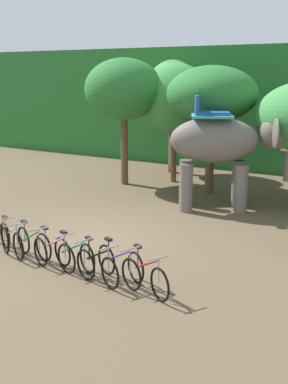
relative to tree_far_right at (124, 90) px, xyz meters
name	(u,v)px	position (x,y,z in m)	size (l,w,h in m)	color
ground_plane	(85,239)	(2.71, -6.32, -3.85)	(80.00, 80.00, 0.00)	brown
foliage_hedge	(251,106)	(2.71, 8.03, -0.98)	(36.00, 6.00, 5.75)	#28702D
tree_far_right	(124,90)	(0.00, 0.00, 0.00)	(3.13, 3.13, 5.10)	brown
tree_far_left	(172,94)	(0.60, 3.12, -0.27)	(2.48, 2.48, 5.08)	brown
tree_center_right	(175,98)	(1.56, 1.40, -0.34)	(2.99, 2.99, 4.91)	brown
tree_center_left	(212,95)	(3.67, 0.24, -0.13)	(3.36, 3.36, 4.78)	brown
elephant	(224,144)	(4.87, -1.52, -1.65)	(4.14, 3.05, 3.78)	#665E56
bike_orange	(0,233)	(1.14, -7.92, -3.46)	(1.50, 0.92, 0.92)	black
bike_white	(11,239)	(1.75, -8.13, -3.46)	(1.56, 0.83, 0.92)	black
bike_green	(32,245)	(2.46, -8.15, -3.46)	(1.59, 0.78, 0.92)	black
bike_pink	(55,251)	(3.25, -8.22, -3.46)	(1.65, 0.67, 0.92)	black
bike_teal	(74,257)	(3.85, -8.27, -3.46)	(1.63, 0.72, 0.92)	black
bike_black	(98,264)	(4.58, -8.34, -3.46)	(1.57, 0.81, 0.92)	black
bike_purple	(118,265)	(5.01, -8.17, -3.46)	(1.58, 0.80, 0.92)	black
bike_red	(147,274)	(5.78, -8.26, -3.46)	(1.50, 0.91, 0.92)	black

